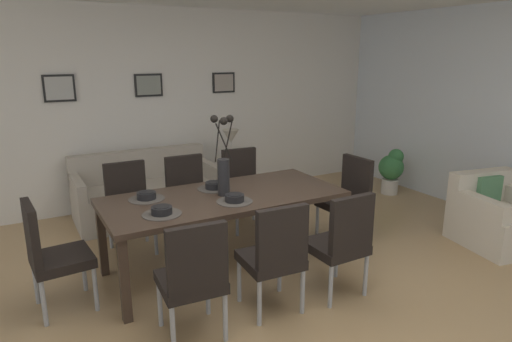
% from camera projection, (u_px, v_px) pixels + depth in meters
% --- Properties ---
extents(ground_plane, '(9.00, 9.00, 0.00)m').
position_uv_depth(ground_plane, '(273.00, 315.00, 3.54)').
color(ground_plane, tan).
extents(back_wall_panel, '(9.00, 0.10, 2.60)m').
position_uv_depth(back_wall_panel, '(148.00, 108.00, 5.96)').
color(back_wall_panel, silver).
rests_on(back_wall_panel, ground).
extents(dining_table, '(2.20, 0.99, 0.74)m').
position_uv_depth(dining_table, '(224.00, 202.00, 4.14)').
color(dining_table, '#3D2D23').
rests_on(dining_table, ground).
extents(dining_chair_near_left, '(0.47, 0.47, 0.92)m').
position_uv_depth(dining_chair_near_left, '(193.00, 275.00, 3.11)').
color(dining_chair_near_left, black).
rests_on(dining_chair_near_left, ground).
extents(dining_chair_near_right, '(0.45, 0.45, 0.92)m').
position_uv_depth(dining_chair_near_right, '(129.00, 203.00, 4.62)').
color(dining_chair_near_right, black).
rests_on(dining_chair_near_right, ground).
extents(dining_chair_far_left, '(0.47, 0.47, 0.92)m').
position_uv_depth(dining_chair_far_left, '(275.00, 253.00, 3.45)').
color(dining_chair_far_left, black).
rests_on(dining_chair_far_left, ground).
extents(dining_chair_far_right, '(0.45, 0.45, 0.92)m').
position_uv_depth(dining_chair_far_right, '(188.00, 194.00, 4.91)').
color(dining_chair_far_right, black).
rests_on(dining_chair_far_right, ground).
extents(dining_chair_mid_left, '(0.45, 0.45, 0.92)m').
position_uv_depth(dining_chair_mid_left, '(342.00, 240.00, 3.70)').
color(dining_chair_mid_left, black).
rests_on(dining_chair_mid_left, ground).
extents(dining_chair_mid_right, '(0.47, 0.47, 0.92)m').
position_uv_depth(dining_chair_mid_right, '(243.00, 184.00, 5.26)').
color(dining_chair_mid_right, black).
rests_on(dining_chair_mid_right, ground).
extents(dining_chair_head_west, '(0.47, 0.47, 0.92)m').
position_uv_depth(dining_chair_head_west, '(50.00, 251.00, 3.48)').
color(dining_chair_head_west, black).
rests_on(dining_chair_head_west, ground).
extents(dining_chair_head_east, '(0.46, 0.46, 0.92)m').
position_uv_depth(dining_chair_head_east, '(348.00, 195.00, 4.87)').
color(dining_chair_head_east, black).
rests_on(dining_chair_head_east, ground).
extents(centerpiece_vase, '(0.21, 0.23, 0.73)m').
position_uv_depth(centerpiece_vase, '(223.00, 165.00, 4.05)').
color(centerpiece_vase, '#232326').
rests_on(centerpiece_vase, dining_table).
extents(placemat_near_left, '(0.32, 0.32, 0.01)m').
position_uv_depth(placemat_near_left, '(162.00, 214.00, 3.63)').
color(placemat_near_left, '#4C4742').
rests_on(placemat_near_left, dining_table).
extents(bowl_near_left, '(0.17, 0.17, 0.07)m').
position_uv_depth(bowl_near_left, '(162.00, 210.00, 3.62)').
color(bowl_near_left, black).
rests_on(bowl_near_left, dining_table).
extents(placemat_near_right, '(0.32, 0.32, 0.01)m').
position_uv_depth(placemat_near_right, '(147.00, 199.00, 4.00)').
color(placemat_near_right, '#4C4742').
rests_on(placemat_near_right, dining_table).
extents(bowl_near_right, '(0.17, 0.17, 0.07)m').
position_uv_depth(bowl_near_right, '(146.00, 195.00, 3.99)').
color(bowl_near_right, black).
rests_on(bowl_near_right, dining_table).
extents(placemat_far_left, '(0.32, 0.32, 0.01)m').
position_uv_depth(placemat_far_left, '(235.00, 201.00, 3.94)').
color(placemat_far_left, '#4C4742').
rests_on(placemat_far_left, dining_table).
extents(bowl_far_left, '(0.17, 0.17, 0.07)m').
position_uv_depth(bowl_far_left, '(235.00, 197.00, 3.93)').
color(bowl_far_left, black).
rests_on(bowl_far_left, dining_table).
extents(placemat_far_right, '(0.32, 0.32, 0.01)m').
position_uv_depth(placemat_far_right, '(214.00, 188.00, 4.31)').
color(placemat_far_right, '#4C4742').
rests_on(placemat_far_right, dining_table).
extents(bowl_far_right, '(0.17, 0.17, 0.07)m').
position_uv_depth(bowl_far_right, '(214.00, 185.00, 4.30)').
color(bowl_far_right, black).
rests_on(bowl_far_right, dining_table).
extents(sofa, '(1.74, 0.84, 0.80)m').
position_uv_depth(sofa, '(147.00, 194.00, 5.64)').
color(sofa, '#B2A899').
rests_on(sofa, ground).
extents(side_table, '(0.36, 0.36, 0.52)m').
position_uv_depth(side_table, '(231.00, 185.00, 6.10)').
color(side_table, black).
rests_on(side_table, ground).
extents(table_lamp, '(0.22, 0.22, 0.51)m').
position_uv_depth(table_lamp, '(231.00, 140.00, 5.94)').
color(table_lamp, beige).
rests_on(table_lamp, side_table).
extents(armchair, '(0.93, 0.93, 0.75)m').
position_uv_depth(armchair, '(498.00, 218.00, 4.81)').
color(armchair, beige).
rests_on(armchair, ground).
extents(framed_picture_left, '(0.36, 0.03, 0.32)m').
position_uv_depth(framed_picture_left, '(59.00, 88.00, 5.32)').
color(framed_picture_left, black).
extents(framed_picture_center, '(0.36, 0.03, 0.29)m').
position_uv_depth(framed_picture_center, '(149.00, 85.00, 5.82)').
color(framed_picture_center, black).
extents(framed_picture_right, '(0.34, 0.03, 0.28)m').
position_uv_depth(framed_picture_right, '(224.00, 83.00, 6.33)').
color(framed_picture_right, black).
extents(potted_plant, '(0.36, 0.36, 0.67)m').
position_uv_depth(potted_plant, '(392.00, 169.00, 6.51)').
color(potted_plant, silver).
rests_on(potted_plant, ground).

